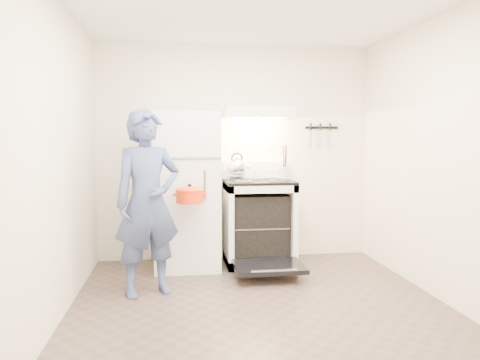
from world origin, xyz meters
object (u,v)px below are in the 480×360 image
Objects in this scene: refrigerator at (187,191)px; person at (148,203)px; stove_body at (259,223)px; tea_kettle at (237,166)px; dutch_oven at (190,196)px.

refrigerator is 0.95m from person.
tea_kettle is at bearing 140.76° from stove_body.
stove_body is at bearing 1.77° from refrigerator.
stove_body is 0.55× the size of person.
stove_body is 3.02× the size of tea_kettle.
person is at bearing -142.82° from stove_body.
refrigerator is 0.90m from stove_body.
refrigerator is 1.01× the size of person.
refrigerator is 4.99× the size of dutch_oven.
person reaches higher than tea_kettle.
dutch_oven is (-0.57, -0.75, -0.25)m from tea_kettle.
refrigerator is 1.85× the size of stove_body.
dutch_oven is (0.02, -0.54, 0.00)m from refrigerator.
tea_kettle reaches higher than dutch_oven.
dutch_oven is (-0.79, -0.57, 0.39)m from stove_body.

